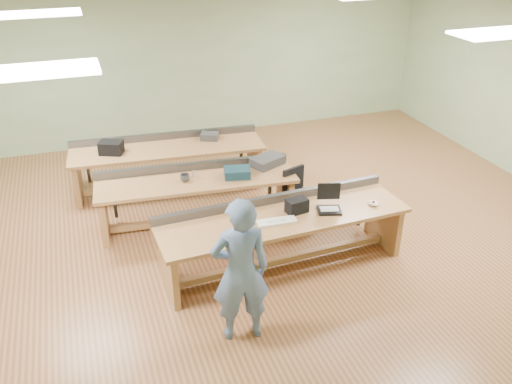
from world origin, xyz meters
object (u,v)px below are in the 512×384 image
laptop_base (329,210)px  camera_bag (297,206)px  parts_bin_teal (237,173)px  parts_bin_grey (267,161)px  mug (185,178)px  workbench_front (283,228)px  task_chair (299,204)px  workbench_mid (197,190)px  person (240,271)px  drinks_can (194,175)px  workbench_back (168,157)px

laptop_base → camera_bag: size_ratio=1.09×
parts_bin_teal → parts_bin_grey: parts_bin_grey is taller
laptop_base → parts_bin_grey: (-0.27, 1.59, 0.05)m
camera_bag → mug: bearing=121.0°
workbench_front → parts_bin_grey: 1.55m
mug → parts_bin_grey: bearing=6.0°
camera_bag → task_chair: 1.16m
workbench_mid → person: bearing=-87.6°
workbench_front → laptop_base: workbench_front is taller
laptop_base → drinks_can: size_ratio=2.65×
task_chair → person: bearing=-145.8°
camera_bag → drinks_can: (-1.02, 1.39, -0.04)m
person → parts_bin_teal: person is taller
workbench_mid → person: 2.51m
camera_bag → task_chair: (0.44, 0.92, -0.53)m
laptop_base → mug: 2.14m
workbench_back → person: 3.80m
workbench_mid → camera_bag: size_ratio=10.87×
camera_bag → parts_bin_grey: camera_bag is taller
workbench_mid → person: (-0.11, -2.49, 0.30)m
person → camera_bag: 1.58m
workbench_front → laptop_base: (0.60, -0.10, 0.20)m
workbench_back → task_chair: 2.39m
laptop_base → camera_bag: 0.43m
mug → task_chair: bearing=-14.2°
workbench_back → camera_bag: (1.17, -2.67, 0.28)m
workbench_front → camera_bag: (0.20, 0.02, 0.28)m
workbench_mid → task_chair: bearing=-12.3°
workbench_mid → workbench_back: same height
workbench_back → person: (0.06, -3.79, 0.29)m
workbench_front → parts_bin_grey: bearing=74.7°
person → parts_bin_grey: bearing=-109.4°
workbench_mid → mug: size_ratio=21.87×
workbench_mid → workbench_back: size_ratio=0.92×
workbench_front → parts_bin_teal: size_ratio=8.90×
drinks_can → parts_bin_teal: bearing=-14.5°
camera_bag → workbench_front: bearing=175.5°
laptop_base → parts_bin_teal: parts_bin_teal is taller
camera_bag → person: bearing=-144.8°
person → parts_bin_teal: (0.69, 2.35, -0.04)m
workbench_mid → task_chair: size_ratio=3.48×
parts_bin_teal → camera_bag: bearing=-71.4°
drinks_can → laptop_base: bearing=-46.8°
workbench_back → parts_bin_teal: (0.76, -1.44, 0.25)m
workbench_back → task_chair: bearing=-42.6°
task_chair → parts_bin_teal: 1.04m
laptop_base → task_chair: task_chair is taller
drinks_can → workbench_back: bearing=96.9°
workbench_front → parts_bin_teal: parts_bin_teal is taller
workbench_mid → parts_bin_teal: size_ratio=7.96×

